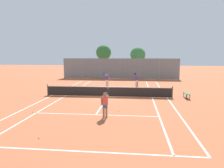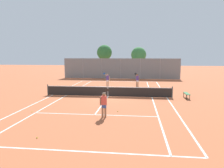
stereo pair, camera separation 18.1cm
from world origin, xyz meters
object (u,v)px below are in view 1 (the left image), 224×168
object	(u,v)px
loose_tennis_ball_3	(113,87)
loose_tennis_ball_4	(119,111)
loose_tennis_ball_0	(113,84)
tree_behind_right	(138,55)
player_near_side	(105,103)
loose_tennis_ball_1	(39,138)
player_far_right	(137,79)
loose_tennis_ball_5	(33,112)
tree_behind_left	(104,53)
player_far_left	(107,79)
courtside_bench	(187,94)
loose_tennis_ball_2	(110,82)
tennis_net	(108,91)

from	to	relation	value
loose_tennis_ball_3	loose_tennis_ball_4	size ratio (longest dim) A/B	1.00
loose_tennis_ball_0	tree_behind_right	distance (m)	11.51
loose_tennis_ball_0	player_near_side	bearing A→B (deg)	-85.73
loose_tennis_ball_1	player_near_side	bearing A→B (deg)	55.71
player_far_right	loose_tennis_ball_5	xyz separation A→B (m)	(-7.19, -12.84, -0.89)
loose_tennis_ball_1	tree_behind_left	xyz separation A→B (m)	(-1.33, 30.26, 4.20)
player_far_left	loose_tennis_ball_3	distance (m)	1.34
courtside_bench	player_near_side	bearing A→B (deg)	-133.31
loose_tennis_ball_0	loose_tennis_ball_4	distance (m)	14.10
player_far_right	loose_tennis_ball_3	size ratio (longest dim) A/B	26.88
loose_tennis_ball_2	loose_tennis_ball_5	size ratio (longest dim) A/B	1.00
loose_tennis_ball_5	loose_tennis_ball_0	bearing A→B (deg)	74.86
loose_tennis_ball_4	tree_behind_left	world-z (taller)	tree_behind_left
player_far_right	loose_tennis_ball_3	distance (m)	3.09
loose_tennis_ball_4	tree_behind_right	xyz separation A→B (m)	(1.39, 24.32, 3.80)
player_far_right	loose_tennis_ball_0	size ratio (longest dim) A/B	26.88
courtside_bench	tree_behind_left	xyz separation A→B (m)	(-10.50, 19.47, 3.83)
loose_tennis_ball_0	loose_tennis_ball_2	xyz separation A→B (m)	(-0.69, 2.49, 0.00)
loose_tennis_ball_3	tree_behind_right	size ratio (longest dim) A/B	0.01
tree_behind_right	loose_tennis_ball_5	bearing A→B (deg)	-106.18
player_far_left	courtside_bench	distance (m)	10.40
player_far_right	loose_tennis_ball_4	distance (m)	12.15
tennis_net	courtside_bench	distance (m)	7.24
loose_tennis_ball_2	courtside_bench	bearing A→B (deg)	-52.61
player_far_left	loose_tennis_ball_2	xyz separation A→B (m)	(-0.21, 4.56, -0.89)
player_near_side	tree_behind_right	world-z (taller)	tree_behind_right
tennis_net	loose_tennis_ball_4	world-z (taller)	tennis_net
loose_tennis_ball_0	tree_behind_left	distance (m)	12.10
loose_tennis_ball_0	loose_tennis_ball_2	world-z (taller)	same
courtside_bench	tree_behind_left	size ratio (longest dim) A/B	0.26
player_far_left	player_near_side	bearing A→B (deg)	-83.04
loose_tennis_ball_1	loose_tennis_ball_4	xyz separation A→B (m)	(3.37, 5.29, 0.00)
tennis_net	player_far_left	xyz separation A→B (m)	(-0.94, 6.44, 0.42)
player_near_side	player_far_left	xyz separation A→B (m)	(-1.63, 13.35, 0.00)
player_near_side	loose_tennis_ball_4	bearing A→B (deg)	62.73
loose_tennis_ball_5	player_near_side	bearing A→B (deg)	-7.26
player_near_side	loose_tennis_ball_3	size ratio (longest dim) A/B	26.88
player_far_left	loose_tennis_ball_2	size ratio (longest dim) A/B	26.88
tennis_net	loose_tennis_ball_5	distance (m)	7.70
tree_behind_left	tree_behind_right	xyz separation A→B (m)	(6.09, -0.65, -0.40)
tennis_net	tree_behind_left	size ratio (longest dim) A/B	2.10
loose_tennis_ball_1	loose_tennis_ball_2	world-z (taller)	same
loose_tennis_ball_0	loose_tennis_ball_5	distance (m)	15.30
player_near_side	loose_tennis_ball_3	distance (m)	12.82
player_near_side	loose_tennis_ball_2	bearing A→B (deg)	95.86
tennis_net	loose_tennis_ball_0	distance (m)	8.53
courtside_bench	player_far_left	bearing A→B (deg)	141.91
player_far_left	loose_tennis_ball_3	size ratio (longest dim) A/B	26.88
loose_tennis_ball_2	tree_behind_left	size ratio (longest dim) A/B	0.01
loose_tennis_ball_2	tree_behind_left	distance (m)	9.72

